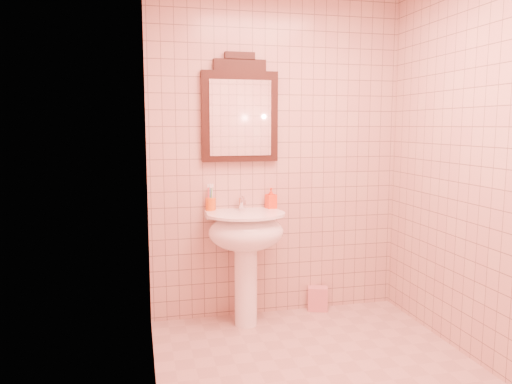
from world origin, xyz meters
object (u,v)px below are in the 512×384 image
object	(u,v)px
pedestal_sink	(246,240)
soap_dispenser	(271,198)
mirror	(240,112)
towel	(318,299)
toothbrush_cup	(211,204)

from	to	relation	value
pedestal_sink	soap_dispenser	distance (m)	0.40
pedestal_sink	mirror	world-z (taller)	mirror
pedestal_sink	mirror	bearing A→B (deg)	90.00
towel	toothbrush_cup	bearing A→B (deg)	179.61
pedestal_sink	mirror	size ratio (longest dim) A/B	1.06
mirror	soap_dispenser	size ratio (longest dim) A/B	5.04
soap_dispenser	towel	xyz separation A→B (m)	(0.40, 0.01, -0.85)
mirror	towel	distance (m)	1.64
mirror	toothbrush_cup	world-z (taller)	mirror
pedestal_sink	toothbrush_cup	world-z (taller)	toothbrush_cup
mirror	soap_dispenser	world-z (taller)	mirror
pedestal_sink	toothbrush_cup	bearing A→B (deg)	143.38
toothbrush_cup	soap_dispenser	distance (m)	0.47
pedestal_sink	soap_dispenser	size ratio (longest dim) A/B	5.35
mirror	toothbrush_cup	bearing A→B (deg)	-173.56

